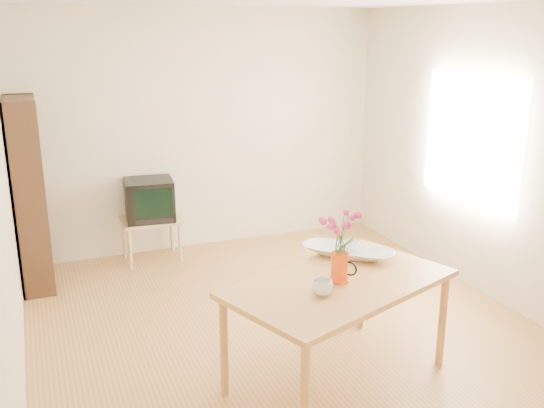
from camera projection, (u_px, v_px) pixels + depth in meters
name	position (u px, v px, depth m)	size (l,w,h in m)	color
room	(290.00, 176.00, 4.63)	(4.50, 4.50, 4.50)	olive
table	(339.00, 291.00, 4.11)	(1.74, 1.35, 0.75)	#AF773C
tv_stand	(151.00, 225.00, 6.38)	(0.60, 0.45, 0.46)	tan
bookshelf	(30.00, 201.00, 5.64)	(0.28, 0.70, 1.80)	black
pitcher	(340.00, 268.00, 4.06)	(0.15, 0.19, 0.21)	#EC480D
flowers	(341.00, 231.00, 3.98)	(0.23, 0.23, 0.33)	#F23987
mug	(322.00, 287.00, 3.87)	(0.13, 0.13, 0.10)	white
bowl	(348.00, 230.00, 4.47)	(0.44, 0.44, 0.41)	white
teacup_a	(343.00, 236.00, 4.47)	(0.06, 0.06, 0.06)	white
teacup_b	(352.00, 234.00, 4.52)	(0.07, 0.07, 0.07)	white
television	(149.00, 199.00, 6.31)	(0.53, 0.50, 0.42)	black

